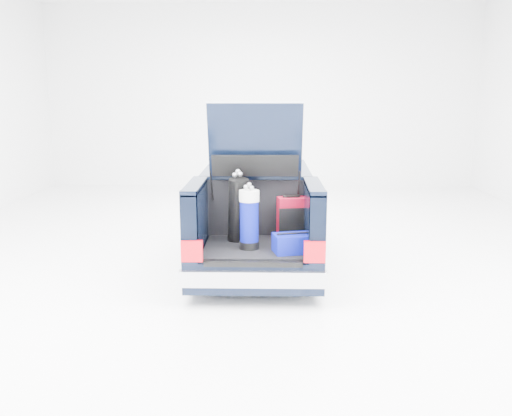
{
  "coord_description": "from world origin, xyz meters",
  "views": [
    {
      "loc": [
        0.17,
        -8.42,
        2.56
      ],
      "look_at": [
        0.0,
        -0.5,
        0.91
      ],
      "focal_mm": 38.0,
      "sensor_mm": 36.0,
      "label": 1
    }
  ],
  "objects_px": {
    "red_suitcase": "(291,218)",
    "car": "(257,215)",
    "blue_duffel": "(293,243)",
    "blue_golf_bag": "(249,219)",
    "black_golf_bag": "(238,210)"
  },
  "relations": [
    {
      "from": "red_suitcase",
      "to": "black_golf_bag",
      "type": "relative_size",
      "value": 0.62
    },
    {
      "from": "red_suitcase",
      "to": "blue_duffel",
      "type": "height_order",
      "value": "red_suitcase"
    },
    {
      "from": "red_suitcase",
      "to": "blue_golf_bag",
      "type": "bearing_deg",
      "value": -147.76
    },
    {
      "from": "red_suitcase",
      "to": "car",
      "type": "bearing_deg",
      "value": 102.67
    },
    {
      "from": "red_suitcase",
      "to": "blue_duffel",
      "type": "relative_size",
      "value": 1.12
    },
    {
      "from": "red_suitcase",
      "to": "blue_duffel",
      "type": "bearing_deg",
      "value": -99.89
    },
    {
      "from": "red_suitcase",
      "to": "blue_duffel",
      "type": "distance_m",
      "value": 0.69
    },
    {
      "from": "red_suitcase",
      "to": "blue_golf_bag",
      "type": "height_order",
      "value": "blue_golf_bag"
    },
    {
      "from": "red_suitcase",
      "to": "blue_golf_bag",
      "type": "xyz_separation_m",
      "value": [
        -0.56,
        -0.51,
        0.1
      ]
    },
    {
      "from": "blue_golf_bag",
      "to": "blue_duffel",
      "type": "xyz_separation_m",
      "value": [
        0.56,
        -0.16,
        -0.28
      ]
    },
    {
      "from": "blue_duffel",
      "to": "blue_golf_bag",
      "type": "bearing_deg",
      "value": 150.71
    },
    {
      "from": "car",
      "to": "red_suitcase",
      "type": "xyz_separation_m",
      "value": [
        0.5,
        -1.2,
        0.22
      ]
    },
    {
      "from": "red_suitcase",
      "to": "blue_duffel",
      "type": "xyz_separation_m",
      "value": [
        0.0,
        -0.67,
        -0.17
      ]
    },
    {
      "from": "car",
      "to": "blue_golf_bag",
      "type": "distance_m",
      "value": 1.74
    },
    {
      "from": "red_suitcase",
      "to": "black_golf_bag",
      "type": "xyz_separation_m",
      "value": [
        -0.73,
        -0.16,
        0.15
      ]
    }
  ]
}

